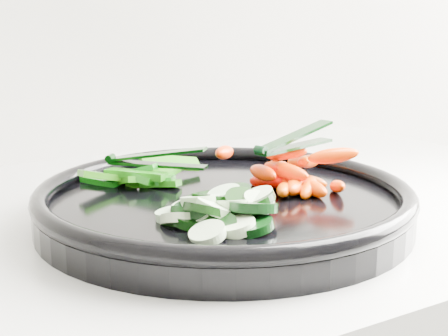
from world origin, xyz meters
TOP-DOWN VIEW (x-y plane):
  - veggie_tray at (0.51, 1.63)m, footprint 0.41×0.41m
  - cucumber_pile at (0.46, 1.57)m, footprint 0.12×0.13m
  - carrot_pile at (0.58, 1.62)m, footprint 0.14×0.14m
  - pepper_pile at (0.46, 1.72)m, footprint 0.15×0.09m
  - tong_carrot at (0.59, 1.63)m, footprint 0.11×0.04m
  - tong_pepper at (0.47, 1.72)m, footprint 0.09×0.09m

SIDE VIEW (x-z plane):
  - veggie_tray at x=0.51m, z-range 0.93..0.97m
  - pepper_pile at x=0.46m, z-range 0.95..0.98m
  - cucumber_pile at x=0.46m, z-range 0.94..0.98m
  - carrot_pile at x=0.58m, z-range 0.95..1.00m
  - tong_pepper at x=0.47m, z-range 0.97..0.99m
  - tong_carrot at x=0.59m, z-range 0.99..1.02m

